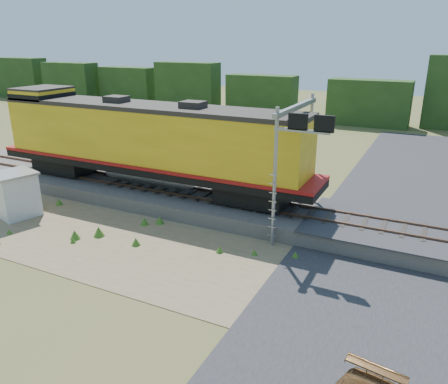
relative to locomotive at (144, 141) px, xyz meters
The scene contains 10 objects.
ground 9.80m from the locomotive, 41.30° to the right, with size 140.00×140.00×0.00m, color #475123.
ballast 7.56m from the locomotive, ahead, with size 70.00×5.00×0.80m, color slate.
rails 7.37m from the locomotive, ahead, with size 70.00×1.54×0.16m.
dirt_shoulder 8.17m from the locomotive, 48.72° to the right, with size 26.00×8.00×0.03m, color #8C7754.
road 15.22m from the locomotive, 20.82° to the right, with size 7.00×66.00×0.86m.
tree_line_north 32.73m from the locomotive, 77.95° to the left, with size 130.00×3.00×6.50m.
weed_clumps 7.70m from the locomotive, 60.57° to the right, with size 15.00×6.20×0.56m, color #3B6B1E, non-canonical shape.
locomotive is the anchor object (origin of this frame).
shed 7.68m from the locomotive, 130.29° to the right, with size 2.65×2.65×2.52m.
signal_gantry 9.79m from the locomotive, ahead, with size 2.62×6.20×6.62m.
Camera 1 is at (8.88, -14.81, 9.37)m, focal length 35.00 mm.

